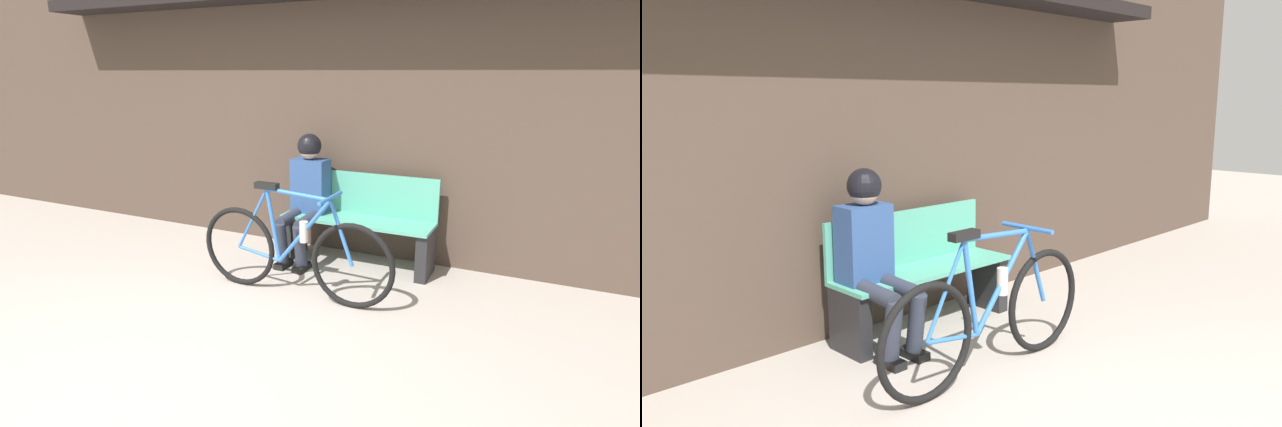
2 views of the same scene
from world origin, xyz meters
The scene contains 5 objects.
ground_plane centered at (0.00, 0.00, 0.00)m, with size 24.00×24.00×0.00m, color #ADA399.
storefront_wall centered at (0.00, 2.80, 1.66)m, with size 12.00×0.56×3.20m.
park_bench_near centered at (0.41, 2.48, 0.40)m, with size 1.43×0.42×0.86m.
bicycle centered at (0.19, 1.58, 0.38)m, with size 1.74×0.40×0.94m.
person_seated centered at (-0.10, 2.38, 0.71)m, with size 0.34×0.61×1.23m.
Camera 1 is at (2.04, -1.76, 1.80)m, focal length 28.00 mm.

